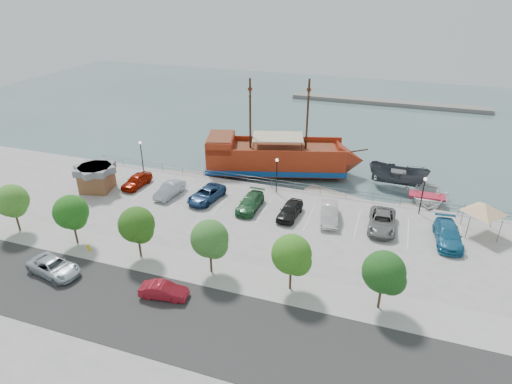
% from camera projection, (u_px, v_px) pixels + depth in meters
% --- Properties ---
extents(ground, '(160.00, 160.00, 0.00)m').
position_uv_depth(ground, '(259.00, 226.00, 45.57)').
color(ground, '#456064').
extents(land_slab, '(100.00, 58.00, 1.20)m').
position_uv_depth(land_slab, '(157.00, 381.00, 27.63)').
color(land_slab, gray).
rests_on(land_slab, ground).
extents(street, '(100.00, 8.00, 0.04)m').
position_uv_depth(street, '(191.00, 321.00, 31.59)').
color(street, '#2E2E2E').
rests_on(street, land_slab).
extents(sidewalk, '(100.00, 4.00, 0.05)m').
position_uv_depth(sidewalk, '(222.00, 274.00, 36.66)').
color(sidewalk, '#999998').
rests_on(sidewalk, land_slab).
extents(seawall_railing, '(50.00, 0.06, 1.00)m').
position_uv_depth(seawall_railing, '(279.00, 184.00, 51.49)').
color(seawall_railing, '#5A5E64').
rests_on(seawall_railing, land_slab).
extents(far_shore, '(40.00, 3.00, 0.80)m').
position_uv_depth(far_shore, '(387.00, 103.00, 89.05)').
color(far_shore, slate).
rests_on(far_shore, ground).
extents(pirate_ship, '(21.48, 11.18, 13.30)m').
position_uv_depth(pirate_ship, '(287.00, 159.00, 56.77)').
color(pirate_ship, '#9A2811').
rests_on(pirate_ship, ground).
extents(patrol_boat, '(7.74, 4.07, 2.85)m').
position_uv_depth(patrol_boat, '(398.00, 177.00, 53.35)').
color(patrol_boat, '#3B4047').
rests_on(patrol_boat, ground).
extents(speedboat, '(5.24, 7.31, 1.51)m').
position_uv_depth(speedboat, '(427.00, 198.00, 49.70)').
color(speedboat, silver).
rests_on(speedboat, ground).
extents(dock_west, '(7.15, 3.17, 0.39)m').
position_uv_depth(dock_west, '(188.00, 175.00, 56.99)').
color(dock_west, gray).
rests_on(dock_west, ground).
extents(dock_mid, '(7.69, 4.40, 0.42)m').
position_uv_depth(dock_mid, '(335.00, 196.00, 51.38)').
color(dock_mid, gray).
rests_on(dock_mid, ground).
extents(dock_east, '(6.49, 4.13, 0.36)m').
position_uv_depth(dock_east, '(413.00, 208.00, 48.81)').
color(dock_east, gray).
rests_on(dock_east, ground).
extents(shed, '(4.43, 4.43, 3.04)m').
position_uv_depth(shed, '(96.00, 177.00, 50.53)').
color(shed, brown).
rests_on(shed, land_slab).
extents(canopy_tent, '(4.85, 4.85, 3.78)m').
position_uv_depth(canopy_tent, '(486.00, 204.00, 41.12)').
color(canopy_tent, slate).
rests_on(canopy_tent, land_slab).
extents(street_van, '(5.31, 3.16, 1.38)m').
position_uv_depth(street_van, '(54.00, 267.00, 36.41)').
color(street_van, '#AFBCC2').
rests_on(street_van, street).
extents(street_sedan, '(4.01, 1.90, 1.27)m').
position_uv_depth(street_sedan, '(164.00, 291.00, 33.74)').
color(street_sedan, maroon).
rests_on(street_sedan, street).
extents(fire_hydrant, '(0.26, 0.26, 0.74)m').
position_uv_depth(fire_hydrant, '(89.00, 247.00, 39.55)').
color(fire_hydrant, yellow).
rests_on(fire_hydrant, sidewalk).
extents(lamp_post_left, '(0.36, 0.36, 4.28)m').
position_uv_depth(lamp_post_left, '(141.00, 151.00, 54.46)').
color(lamp_post_left, black).
rests_on(lamp_post_left, land_slab).
extents(lamp_post_mid, '(0.36, 0.36, 4.28)m').
position_uv_depth(lamp_post_mid, '(277.00, 169.00, 49.30)').
color(lamp_post_mid, black).
rests_on(lamp_post_mid, land_slab).
extents(lamp_post_right, '(0.36, 0.36, 4.28)m').
position_uv_depth(lamp_post_right, '(423.00, 189.00, 44.71)').
color(lamp_post_right, black).
rests_on(lamp_post_right, land_slab).
extents(tree_a, '(3.30, 3.20, 5.00)m').
position_uv_depth(tree_a, '(12.00, 202.00, 41.39)').
color(tree_a, '#473321').
rests_on(tree_a, sidewalk).
extents(tree_b, '(3.30, 3.20, 5.00)m').
position_uv_depth(tree_b, '(72.00, 213.00, 39.38)').
color(tree_b, '#473321').
rests_on(tree_b, sidewalk).
extents(tree_c, '(3.30, 3.20, 5.00)m').
position_uv_depth(tree_c, '(138.00, 226.00, 37.37)').
color(tree_c, '#473321').
rests_on(tree_c, sidewalk).
extents(tree_d, '(3.30, 3.20, 5.00)m').
position_uv_depth(tree_d, '(211.00, 240.00, 35.37)').
color(tree_d, '#473321').
rests_on(tree_d, sidewalk).
extents(tree_e, '(3.30, 3.20, 5.00)m').
position_uv_depth(tree_e, '(293.00, 256.00, 33.36)').
color(tree_e, '#473321').
rests_on(tree_e, sidewalk).
extents(tree_f, '(3.30, 3.20, 5.00)m').
position_uv_depth(tree_f, '(386.00, 274.00, 31.35)').
color(tree_f, '#473321').
rests_on(tree_f, sidewalk).
extents(parked_car_a, '(2.20, 4.65, 1.54)m').
position_uv_depth(parked_car_a, '(137.00, 181.00, 51.71)').
color(parked_car_a, '#901403').
rests_on(parked_car_a, land_slab).
extents(parked_car_b, '(2.06, 4.70, 1.50)m').
position_uv_depth(parked_car_b, '(170.00, 190.00, 49.53)').
color(parked_car_b, '#9AA2AF').
rests_on(parked_car_b, land_slab).
extents(parked_car_c, '(3.30, 5.64, 1.47)m').
position_uv_depth(parked_car_c, '(207.00, 194.00, 48.50)').
color(parked_car_c, navy).
rests_on(parked_car_c, land_slab).
extents(parked_car_d, '(2.10, 5.12, 1.48)m').
position_uv_depth(parked_car_d, '(250.00, 203.00, 46.66)').
color(parked_car_d, '#275C33').
rests_on(parked_car_d, land_slab).
extents(parked_car_e, '(2.20, 4.72, 1.56)m').
position_uv_depth(parked_car_e, '(290.00, 210.00, 45.10)').
color(parked_car_e, black).
rests_on(parked_car_e, land_slab).
extents(parked_car_f, '(2.60, 5.26, 1.66)m').
position_uv_depth(parked_car_f, '(329.00, 213.00, 44.46)').
color(parked_car_f, silver).
rests_on(parked_car_f, land_slab).
extents(parked_car_g, '(2.79, 5.74, 1.57)m').
position_uv_depth(parked_car_g, '(382.00, 221.00, 43.01)').
color(parked_car_g, slate).
rests_on(parked_car_g, land_slab).
extents(parked_car_h, '(2.77, 5.79, 1.63)m').
position_uv_depth(parked_car_h, '(448.00, 235.00, 40.74)').
color(parked_car_h, teal).
rests_on(parked_car_h, land_slab).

